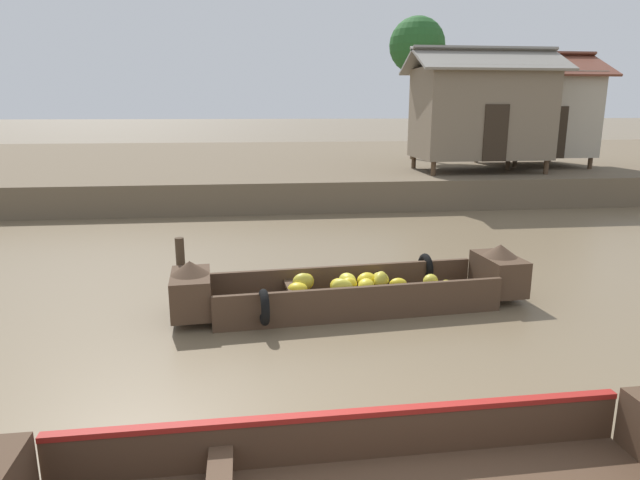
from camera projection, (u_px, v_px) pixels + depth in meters
name	position (u px, v px, depth m)	size (l,w,h in m)	color
ground_plane	(297.00, 233.00, 13.89)	(300.00, 300.00, 0.00)	#726047
riverbank_strip	(277.00, 165.00, 25.82)	(160.00, 20.00, 0.94)	brown
banana_boat	(354.00, 289.00, 8.65)	(5.62, 2.14, 0.91)	#473323
stilt_house_left	(480.00, 111.00, 18.66)	(4.97, 3.15, 4.14)	#4C3826
stilt_house_mid_left	(534.00, 113.00, 20.61)	(4.23, 3.73, 4.17)	#4C3826
palm_tree_near	(417.00, 46.00, 22.63)	(2.29, 2.29, 5.82)	brown
mooring_post	(181.00, 272.00, 8.73)	(0.14, 0.14, 1.11)	#423323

